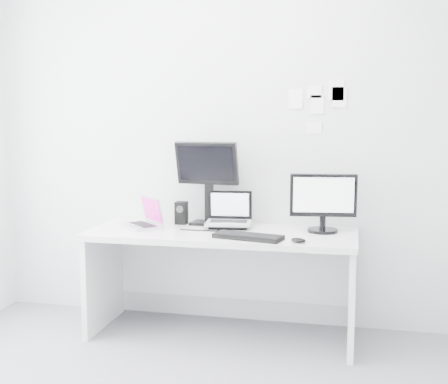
{
  "coord_description": "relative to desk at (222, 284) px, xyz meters",
  "views": [
    {
      "loc": [
        0.85,
        -2.55,
        1.5
      ],
      "look_at": [
        0.02,
        1.23,
        1.0
      ],
      "focal_mm": 47.09,
      "sensor_mm": 36.0,
      "label": 1
    }
  ],
  "objects": [
    {
      "name": "wall_note_0",
      "position": [
        0.45,
        0.34,
        1.26
      ],
      "size": [
        0.1,
        0.0,
        0.14
      ],
      "primitive_type": "cube",
      "color": "white",
      "rests_on": "back_wall"
    },
    {
      "name": "mouse",
      "position": [
        0.54,
        -0.26,
        0.38
      ],
      "size": [
        0.11,
        0.09,
        0.03
      ],
      "primitive_type": "ellipsoid",
      "rotation": [
        0.0,
        0.0,
        -0.39
      ],
      "color": "black",
      "rests_on": "desk"
    },
    {
      "name": "wall_note_3",
      "position": [
        0.58,
        0.34,
        1.05
      ],
      "size": [
        0.11,
        0.0,
        0.08
      ],
      "primitive_type": "cube",
      "color": "white",
      "rests_on": "back_wall"
    },
    {
      "name": "wall_note_2",
      "position": [
        0.75,
        0.34,
        1.26
      ],
      "size": [
        0.1,
        0.0,
        0.14
      ],
      "primitive_type": "cube",
      "color": "white",
      "rests_on": "back_wall"
    },
    {
      "name": "wall_note_4",
      "position": [
        0.73,
        0.34,
        1.31
      ],
      "size": [
        0.11,
        0.0,
        0.14
      ],
      "primitive_type": "cube",
      "color": "white",
      "rests_on": "back_wall"
    },
    {
      "name": "back_wall",
      "position": [
        0.0,
        0.35,
        0.99
      ],
      "size": [
        3.6,
        0.0,
        3.6
      ],
      "primitive_type": "plane",
      "rotation": [
        1.57,
        0.0,
        0.0
      ],
      "color": "#BABCBF",
      "rests_on": "ground"
    },
    {
      "name": "macbook",
      "position": [
        -0.58,
        0.01,
        0.48
      ],
      "size": [
        0.37,
        0.37,
        0.23
      ],
      "primitive_type": "cube",
      "rotation": [
        0.0,
        0.0,
        -0.78
      ],
      "color": "silver",
      "rests_on": "desk"
    },
    {
      "name": "desk",
      "position": [
        0.0,
        0.0,
        0.0
      ],
      "size": [
        1.8,
        0.7,
        0.73
      ],
      "primitive_type": "cube",
      "color": "silver",
      "rests_on": "ground"
    },
    {
      "name": "keyboard",
      "position": [
        0.22,
        -0.21,
        0.38
      ],
      "size": [
        0.46,
        0.25,
        0.03
      ],
      "primitive_type": "cube",
      "rotation": [
        0.0,
        0.0,
        -0.23
      ],
      "color": "black",
      "rests_on": "desk"
    },
    {
      "name": "dell_laptop",
      "position": [
        0.02,
        0.12,
        0.49
      ],
      "size": [
        0.34,
        0.27,
        0.26
      ],
      "primitive_type": "cube",
      "rotation": [
        0.0,
        0.0,
        0.11
      ],
      "color": "#A9ABB1",
      "rests_on": "desk"
    },
    {
      "name": "samsung_monitor",
      "position": [
        0.67,
        0.12,
        0.57
      ],
      "size": [
        0.46,
        0.26,
        0.41
      ],
      "primitive_type": "cube",
      "rotation": [
        0.0,
        0.0,
        0.12
      ],
      "color": "black",
      "rests_on": "desk"
    },
    {
      "name": "wall_note_1",
      "position": [
        0.6,
        0.34,
        1.22
      ],
      "size": [
        0.09,
        0.0,
        0.13
      ],
      "primitive_type": "cube",
      "color": "white",
      "rests_on": "back_wall"
    },
    {
      "name": "rear_monitor",
      "position": [
        -0.15,
        0.22,
        0.67
      ],
      "size": [
        0.46,
        0.2,
        0.61
      ],
      "primitive_type": "cube",
      "rotation": [
        0.0,
        0.0,
        -0.09
      ],
      "color": "black",
      "rests_on": "desk"
    },
    {
      "name": "wall_note_5",
      "position": [
        0.58,
        0.34,
        1.3
      ],
      "size": [
        0.1,
        0.0,
        0.09
      ],
      "primitive_type": "cube",
      "color": "white",
      "rests_on": "back_wall"
    },
    {
      "name": "speaker",
      "position": [
        -0.34,
        0.2,
        0.45
      ],
      "size": [
        0.09,
        0.09,
        0.16
      ],
      "primitive_type": "cube",
      "rotation": [
        0.0,
        0.0,
        -0.18
      ],
      "color": "black",
      "rests_on": "desk"
    }
  ]
}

